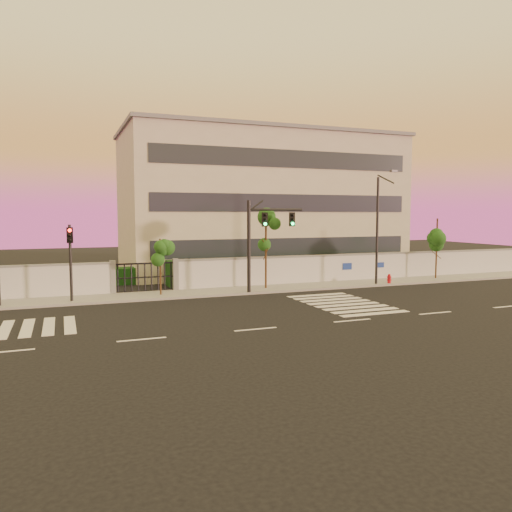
# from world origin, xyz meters

# --- Properties ---
(ground) EXTENTS (120.00, 120.00, 0.00)m
(ground) POSITION_xyz_m (0.00, 0.00, 0.00)
(ground) COLOR black
(ground) RESTS_ON ground
(sidewalk) EXTENTS (60.00, 3.00, 0.15)m
(sidewalk) POSITION_xyz_m (0.00, 10.50, 0.07)
(sidewalk) COLOR gray
(sidewalk) RESTS_ON ground
(perimeter_wall) EXTENTS (60.00, 0.36, 2.20)m
(perimeter_wall) POSITION_xyz_m (0.10, 12.00, 1.07)
(perimeter_wall) COLOR silver
(perimeter_wall) RESTS_ON ground
(hedge_row) EXTENTS (41.00, 4.25, 1.80)m
(hedge_row) POSITION_xyz_m (1.17, 14.74, 0.82)
(hedge_row) COLOR black
(hedge_row) RESTS_ON ground
(institutional_building) EXTENTS (24.40, 12.40, 12.25)m
(institutional_building) POSITION_xyz_m (9.00, 21.99, 6.16)
(institutional_building) COLOR #B6B19A
(institutional_building) RESTS_ON ground
(road_markings) EXTENTS (57.00, 7.62, 0.02)m
(road_markings) POSITION_xyz_m (-1.58, 3.76, 0.01)
(road_markings) COLOR silver
(road_markings) RESTS_ON ground
(street_tree_d) EXTENTS (1.32, 1.05, 3.61)m
(street_tree_d) POSITION_xyz_m (-2.29, 10.29, 2.66)
(street_tree_d) COLOR #382314
(street_tree_d) RESTS_ON ground
(street_tree_e) EXTENTS (1.64, 1.31, 5.30)m
(street_tree_e) POSITION_xyz_m (4.83, 10.44, 3.90)
(street_tree_e) COLOR #382314
(street_tree_e) RESTS_ON ground
(street_tree_f) EXTENTS (1.52, 1.21, 4.78)m
(street_tree_f) POSITION_xyz_m (19.19, 10.50, 3.52)
(street_tree_f) COLOR #382314
(street_tree_f) RESTS_ON ground
(traffic_signal_main) EXTENTS (3.78, 0.44, 5.98)m
(traffic_signal_main) POSITION_xyz_m (3.88, 9.17, 3.78)
(traffic_signal_main) COLOR black
(traffic_signal_main) RESTS_ON ground
(traffic_signal_secondary) EXTENTS (0.35, 0.34, 4.53)m
(traffic_signal_secondary) POSITION_xyz_m (-7.50, 9.86, 2.87)
(traffic_signal_secondary) COLOR black
(traffic_signal_secondary) RESTS_ON ground
(streetlight_east) EXTENTS (0.48, 1.94, 8.07)m
(streetlight_east) POSITION_xyz_m (12.93, 9.26, 4.36)
(streetlight_east) COLOR black
(streetlight_east) RESTS_ON ground
(fire_hydrant) EXTENTS (0.32, 0.30, 0.82)m
(fire_hydrant) POSITION_xyz_m (14.00, 9.38, 0.41)
(fire_hydrant) COLOR #B10B18
(fire_hydrant) RESTS_ON ground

